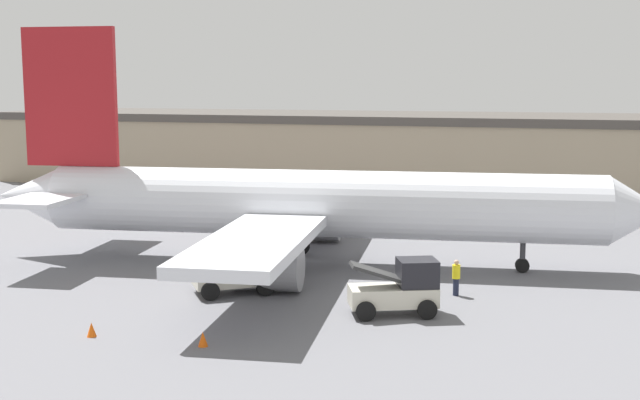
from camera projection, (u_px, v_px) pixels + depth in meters
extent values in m
plane|color=slate|center=(320.00, 265.00, 42.04)|extent=(400.00, 400.00, 0.00)
cube|color=gray|center=(429.00, 156.00, 72.61)|extent=(82.50, 16.30, 6.10)
cube|color=#47423D|center=(430.00, 118.00, 72.13)|extent=(82.50, 16.62, 0.70)
cylinder|color=silver|center=(320.00, 203.00, 41.58)|extent=(28.86, 8.15, 3.47)
cone|color=silver|center=(638.00, 211.00, 38.95)|extent=(3.30, 3.81, 3.40)
cone|color=silver|center=(31.00, 196.00, 44.30)|extent=(4.31, 3.88, 3.30)
cube|color=silver|center=(319.00, 194.00, 49.62)|extent=(6.11, 12.83, 0.50)
cube|color=silver|center=(256.00, 243.00, 34.20)|extent=(6.11, 12.83, 0.50)
cylinder|color=#939399|center=(313.00, 223.00, 48.02)|extent=(3.51, 2.63, 2.14)
cylinder|color=#939399|center=(266.00, 267.00, 36.21)|extent=(3.51, 2.63, 2.14)
cube|color=maroon|center=(70.00, 97.00, 43.10)|extent=(5.19, 1.21, 7.43)
cube|color=silver|center=(105.00, 183.00, 47.54)|extent=(3.77, 4.62, 0.24)
cube|color=silver|center=(39.00, 201.00, 40.09)|extent=(3.77, 4.62, 0.24)
cylinder|color=#38383D|center=(522.00, 257.00, 40.21)|extent=(0.28, 0.28, 1.52)
cylinder|color=black|center=(522.00, 265.00, 40.27)|extent=(0.75, 0.46, 0.70)
cylinder|color=#38383D|center=(284.00, 258.00, 39.97)|extent=(0.28, 0.28, 1.52)
cylinder|color=black|center=(284.00, 264.00, 40.02)|extent=(0.95, 0.49, 0.90)
cylinder|color=#38383D|center=(301.00, 241.00, 44.38)|extent=(0.28, 0.28, 1.52)
cylinder|color=black|center=(301.00, 247.00, 44.42)|extent=(0.95, 0.49, 0.90)
cylinder|color=#1E2338|center=(456.00, 287.00, 35.79)|extent=(0.26, 0.26, 0.78)
cylinder|color=yellow|center=(456.00, 272.00, 35.69)|extent=(0.36, 0.36, 0.62)
sphere|color=tan|center=(456.00, 262.00, 35.63)|extent=(0.23, 0.23, 0.23)
cube|color=beige|center=(233.00, 276.00, 36.15)|extent=(3.93, 3.62, 0.76)
cube|color=black|center=(255.00, 255.00, 36.33)|extent=(2.24, 2.25, 1.08)
cylinder|color=black|center=(265.00, 287.00, 35.74)|extent=(0.82, 0.73, 0.82)
cylinder|color=black|center=(255.00, 278.00, 37.45)|extent=(0.82, 0.73, 0.82)
cylinder|color=black|center=(210.00, 291.00, 34.95)|extent=(0.82, 0.73, 0.82)
cylinder|color=black|center=(203.00, 282.00, 36.66)|extent=(0.82, 0.73, 0.82)
cube|color=beige|center=(393.00, 296.00, 32.72)|extent=(3.88, 2.91, 0.78)
cube|color=black|center=(417.00, 273.00, 32.69)|extent=(2.01, 1.93, 1.11)
cube|color=#333333|center=(378.00, 273.00, 32.52)|extent=(2.46, 1.92, 0.84)
cylinder|color=black|center=(427.00, 309.00, 32.13)|extent=(0.84, 0.59, 0.80)
cylinder|color=black|center=(418.00, 299.00, 33.66)|extent=(0.84, 0.59, 0.80)
cylinder|color=black|center=(366.00, 311.00, 31.89)|extent=(0.84, 0.59, 0.80)
cylinder|color=black|center=(360.00, 301.00, 33.42)|extent=(0.84, 0.59, 0.80)
cone|color=#EF590F|center=(92.00, 329.00, 29.91)|extent=(0.36, 0.36, 0.55)
cone|color=#EF590F|center=(203.00, 339.00, 28.78)|extent=(0.36, 0.36, 0.55)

